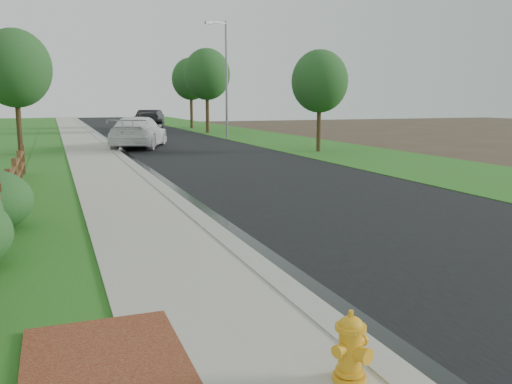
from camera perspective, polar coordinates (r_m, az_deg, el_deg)
name	(u,v)px	position (r m, az deg, el deg)	size (l,w,h in m)	color
ground	(274,309)	(7.19, 1.92, -12.25)	(120.00, 120.00, 0.00)	#3C2D20
road	(154,136)	(41.86, -10.73, 5.86)	(8.00, 90.00, 0.02)	black
curb	(96,136)	(41.35, -16.50, 5.66)	(0.40, 90.00, 0.12)	gray
wet_gutter	(101,137)	(41.38, -16.01, 5.63)	(0.50, 90.00, 0.00)	black
sidewalk	(77,137)	(41.27, -18.30, 5.55)	(2.20, 90.00, 0.10)	#AEAA97
grass_strip	(49,138)	(41.24, -20.95, 5.37)	(1.60, 90.00, 0.06)	#235C1A
verge_far	(240,133)	(43.57, -1.71, 6.19)	(6.00, 90.00, 0.04)	#235C1A
brick_patch	(107,370)	(5.80, -15.45, -17.66)	(1.60, 2.40, 0.11)	brown
ranch_fence	(5,198)	(12.77, -24.94, -0.54)	(0.12, 16.92, 1.10)	#542B1C
fire_hydrant	(351,349)	(5.28, 9.92, -15.95)	(0.45, 0.37, 0.69)	gold
white_suv	(139,132)	(31.38, -12.24, 6.19)	(2.42, 5.96, 1.73)	white
dark_car_mid	(146,121)	(46.04, -11.48, 7.29)	(2.08, 5.18, 1.76)	black
dark_car_far	(149,120)	(50.85, -11.24, 7.49)	(1.85, 5.29, 1.74)	black
streetlight	(225,73)	(37.80, -3.31, 12.41)	(1.75, 0.82, 7.92)	slate
tree_near_left	(15,68)	(28.97, -24.04, 11.79)	(3.41, 3.41, 6.05)	#362316
tree_near_right	(320,81)	(28.30, 6.71, 11.49)	(2.89, 2.89, 5.20)	#362316
tree_mid_right	(207,74)	(44.32, -5.20, 12.23)	(3.71, 3.71, 6.73)	#362316
tree_far_right	(191,79)	(51.92, -6.87, 11.73)	(3.56, 3.56, 6.56)	#362316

